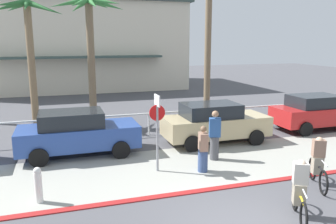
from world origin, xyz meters
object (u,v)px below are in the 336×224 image
Objects in this scene: cyclist_black_1 at (318,163)px; car_blue_1 at (77,133)px; bollard_0 at (38,185)px; cyclist_yellow_0 at (300,191)px; palm_tree_2 at (89,26)px; palm_tree_1 at (29,28)px; pedestrian_1 at (215,137)px; pedestrian_0 at (203,151)px; car_tan_2 at (214,122)px; car_red_3 at (317,112)px; stop_sign_bike_lane at (157,122)px.

car_blue_1 is at bearing 142.83° from cyclist_black_1.
cyclist_yellow_0 is at bearing -24.56° from bollard_0.
palm_tree_2 is 6.08m from car_blue_1.
pedestrian_1 is at bearing -50.82° from palm_tree_1.
palm_tree_1 is at bearing 152.69° from palm_tree_2.
car_tan_2 is at bearing 58.69° from pedestrian_0.
bollard_0 is at bearing -105.36° from palm_tree_2.
car_red_3 is (10.28, -3.93, -4.08)m from palm_tree_2.
stop_sign_bike_lane reaches higher than cyclist_yellow_0.
car_red_3 is (12.51, 4.20, 0.35)m from bollard_0.
pedestrian_1 is (-6.63, -2.53, -0.02)m from car_red_3.
bollard_0 is at bearing -161.44° from car_red_3.
cyclist_black_1 is (-4.67, -5.48, -0.18)m from car_red_3.
palm_tree_2 is (2.23, 8.13, 4.44)m from bollard_0.
car_red_3 is (11.29, 0.46, 0.00)m from car_blue_1.
palm_tree_1 is at bearing 118.11° from cyclist_yellow_0.
car_tan_2 is 1.00× the size of car_red_3.
car_red_3 is at bearing 47.04° from cyclist_yellow_0.
palm_tree_1 is 3.14m from palm_tree_2.
cyclist_black_1 is (5.61, -9.41, -4.26)m from palm_tree_2.
stop_sign_bike_lane is at bearing 121.33° from cyclist_yellow_0.
stop_sign_bike_lane is 3.99m from bollard_0.
palm_tree_1 reaches higher than pedestrian_1.
pedestrian_1 is (5.88, 1.67, 0.33)m from bollard_0.
car_blue_1 and car_tan_2 have the same top height.
car_blue_1 is at bearing 71.84° from bollard_0.
palm_tree_1 reaches higher than car_blue_1.
palm_tree_2 reaches higher than pedestrian_1.
stop_sign_bike_lane is 0.41× the size of palm_tree_2.
palm_tree_1 is 10.93m from pedestrian_1.
cyclist_black_1 is at bearing -30.52° from stop_sign_bike_lane.
cyclist_yellow_0 is (-0.78, -6.42, -0.18)m from car_tan_2.
cyclist_yellow_0 is 0.90× the size of pedestrian_1.
cyclist_black_1 is (4.23, -2.49, -0.98)m from stop_sign_bike_lane.
car_tan_2 reaches higher than bollard_0.
pedestrian_1 is at bearing 15.89° from bollard_0.
car_tan_2 is at bearing 64.94° from pedestrian_1.
cyclist_black_1 is at bearing -37.17° from car_blue_1.
car_red_3 is at bearing -22.34° from palm_tree_1.
pedestrian_0 is (-1.80, -2.95, -0.16)m from car_tan_2.
cyclist_black_1 is at bearing -52.26° from palm_tree_1.
pedestrian_1 is at bearing -159.15° from car_red_3.
pedestrian_1 reaches higher than car_blue_1.
palm_tree_2 is 1.43× the size of car_tan_2.
stop_sign_bike_lane is at bearing -168.46° from pedestrian_1.
palm_tree_1 is at bearing 116.51° from stop_sign_bike_lane.
stop_sign_bike_lane is at bearing 160.39° from pedestrian_0.
pedestrian_0 is at bearing -155.05° from car_red_3.
car_blue_1 and car_red_3 have the same top height.
bollard_0 is 0.16× the size of palm_tree_2.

